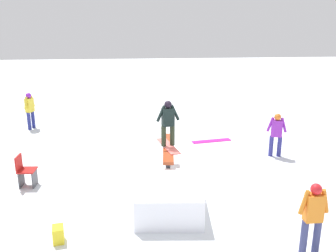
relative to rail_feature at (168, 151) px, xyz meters
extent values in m
plane|color=white|center=(0.00, 0.00, -0.75)|extent=(60.00, 60.00, 0.00)
cylinder|color=black|center=(0.00, 0.00, -0.34)|extent=(0.14, 0.14, 0.81)
cube|color=#A53F1E|center=(0.00, 0.00, 0.10)|extent=(2.39, 0.46, 0.08)
cube|color=white|center=(-2.06, 0.16, -0.39)|extent=(1.91, 1.63, 0.71)
cube|color=#F36C63|center=(0.00, 0.00, 0.16)|extent=(1.41, 0.59, 0.03)
cylinder|color=#293221|center=(0.03, -0.12, 0.46)|extent=(0.14, 0.14, 0.57)
cylinder|color=#293221|center=(-0.03, 0.12, 0.46)|extent=(0.14, 0.14, 0.57)
cube|color=black|center=(0.00, 0.00, 1.00)|extent=(0.27, 0.36, 0.51)
cylinder|color=black|center=(0.05, -0.20, 1.11)|extent=(0.14, 0.28, 0.46)
cylinder|color=black|center=(-0.05, 0.20, 1.11)|extent=(0.14, 0.28, 0.46)
sphere|color=black|center=(0.00, 0.00, 1.36)|extent=(0.21, 0.21, 0.21)
cylinder|color=navy|center=(4.97, 5.18, -0.40)|extent=(0.14, 0.14, 0.71)
cylinder|color=navy|center=(5.21, 5.08, -0.40)|extent=(0.14, 0.14, 0.71)
cube|color=yellow|center=(5.09, 5.13, 0.24)|extent=(0.39, 0.32, 0.56)
cylinder|color=yellow|center=(4.90, 5.21, 0.36)|extent=(0.22, 0.15, 0.49)
cylinder|color=yellow|center=(5.29, 5.05, 0.36)|extent=(0.22, 0.15, 0.49)
sphere|color=purple|center=(5.09, 5.13, 0.62)|extent=(0.22, 0.22, 0.22)
cylinder|color=navy|center=(1.29, -3.49, -0.41)|extent=(0.14, 0.14, 0.68)
cylinder|color=navy|center=(1.22, -3.74, -0.41)|extent=(0.14, 0.14, 0.68)
cube|color=purple|center=(1.25, -3.62, 0.20)|extent=(0.28, 0.38, 0.55)
cylinder|color=purple|center=(1.31, -3.41, 0.32)|extent=(0.14, 0.24, 0.49)
cylinder|color=purple|center=(1.20, -3.82, 0.32)|extent=(0.14, 0.24, 0.49)
sphere|color=orange|center=(1.25, -3.62, 0.58)|extent=(0.22, 0.22, 0.22)
cylinder|color=navy|center=(-3.88, -2.29, -0.40)|extent=(0.14, 0.14, 0.71)
cylinder|color=navy|center=(-3.87, -2.55, -0.40)|extent=(0.14, 0.14, 0.71)
cube|color=orange|center=(-3.87, -2.42, 0.23)|extent=(0.22, 0.34, 0.55)
cylinder|color=orange|center=(-3.88, -2.21, 0.36)|extent=(0.09, 0.20, 0.49)
cylinder|color=orange|center=(-3.86, -2.63, 0.36)|extent=(0.09, 0.20, 0.49)
sphere|color=red|center=(-3.87, -2.42, 0.62)|extent=(0.21, 0.21, 0.21)
cube|color=#D31C9C|center=(2.90, -1.85, -0.74)|extent=(0.53, 1.49, 0.02)
cube|color=#3F3F44|center=(-0.37, 3.64, -0.53)|extent=(0.40, 0.06, 0.44)
cube|color=#3F3F44|center=(-0.34, 4.00, -0.53)|extent=(0.40, 0.06, 0.44)
cube|color=red|center=(-0.36, 3.82, -0.29)|extent=(0.47, 0.47, 0.04)
cube|color=red|center=(-0.34, 4.02, -0.07)|extent=(0.44, 0.06, 0.40)
cube|color=yellow|center=(-3.08, 2.50, -0.58)|extent=(0.34, 0.27, 0.34)
camera|label=1|loc=(-9.89, 0.85, 3.70)|focal=40.00mm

